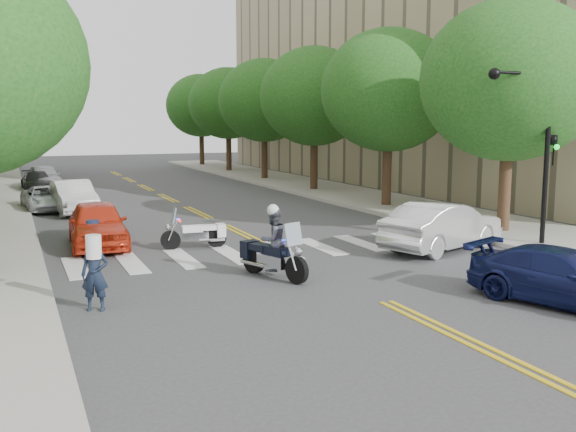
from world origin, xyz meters
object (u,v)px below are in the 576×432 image
convertible (442,226)px  sedan_blue (565,277)px  motorcycle_police (272,245)px  motorcycle_parked (200,234)px  officer_standing (95,274)px

convertible → sedan_blue: size_ratio=1.09×
motorcycle_police → motorcycle_parked: 4.69m
officer_standing → motorcycle_parked: bearing=77.0°
motorcycle_parked → convertible: bearing=-109.3°
motorcycle_parked → convertible: (7.12, -3.37, 0.30)m
officer_standing → motorcycle_police: bearing=36.3°
officer_standing → convertible: officer_standing is taller
motorcycle_police → convertible: motorcycle_police is taller
motorcycle_parked → officer_standing: bearing=151.7°
convertible → officer_standing: bearing=82.9°
motorcycle_police → sedan_blue: 7.17m
motorcycle_police → officer_standing: 4.84m
motorcycle_police → motorcycle_parked: size_ratio=1.09×
motorcycle_police → sedan_blue: (5.10, -5.03, -0.24)m
motorcycle_parked → sedan_blue: bearing=-143.1°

